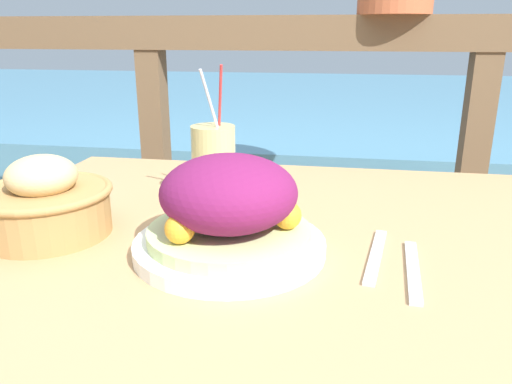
% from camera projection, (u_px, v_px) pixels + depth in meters
% --- Properties ---
extents(patio_table, '(1.04, 0.90, 0.70)m').
position_uv_depth(patio_table, '(270.00, 295.00, 0.78)').
color(patio_table, tan).
rests_on(patio_table, ground_plane).
extents(railing_fence, '(2.80, 0.08, 1.04)m').
position_uv_depth(railing_fence, '(307.00, 126.00, 1.41)').
color(railing_fence, brown).
rests_on(railing_fence, ground_plane).
extents(sea_backdrop, '(12.00, 4.00, 0.54)m').
position_uv_depth(sea_backdrop, '(329.00, 129.00, 3.90)').
color(sea_backdrop, teal).
rests_on(sea_backdrop, ground_plane).
extents(salad_plate, '(0.27, 0.27, 0.14)m').
position_uv_depth(salad_plate, '(229.00, 212.00, 0.69)').
color(salad_plate, white).
rests_on(salad_plate, patio_table).
extents(drink_glass, '(0.08, 0.08, 0.25)m').
position_uv_depth(drink_glass, '(214.00, 163.00, 0.91)').
color(drink_glass, '#DBCC7F').
rests_on(drink_glass, patio_table).
extents(bread_basket, '(0.20, 0.20, 0.13)m').
position_uv_depth(bread_basket, '(45.00, 203.00, 0.76)').
color(bread_basket, '#AD7F47').
rests_on(bread_basket, patio_table).
extents(fork, '(0.04, 0.18, 0.00)m').
position_uv_depth(fork, '(376.00, 255.00, 0.70)').
color(fork, silver).
rests_on(fork, patio_table).
extents(knife, '(0.03, 0.18, 0.00)m').
position_uv_depth(knife, '(413.00, 270.00, 0.65)').
color(knife, silver).
rests_on(knife, patio_table).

